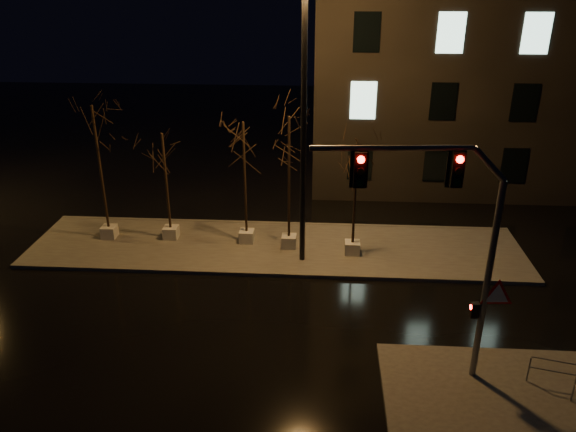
{
  "coord_description": "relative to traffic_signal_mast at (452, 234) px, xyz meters",
  "views": [
    {
      "loc": [
        2.04,
        -16.55,
        11.56
      ],
      "look_at": [
        0.74,
        3.33,
        2.8
      ],
      "focal_mm": 35.0,
      "sensor_mm": 36.0,
      "label": 1
    }
  ],
  "objects": [
    {
      "name": "tree_1",
      "position": [
        -10.52,
        8.96,
        -0.91
      ],
      "size": [
        1.8,
        1.8,
        5.12
      ],
      "color": "beige",
      "rests_on": "median"
    },
    {
      "name": "tree_2",
      "position": [
        -6.96,
        8.78,
        -0.44
      ],
      "size": [
        1.8,
        1.8,
        5.74
      ],
      "color": "beige",
      "rests_on": "median"
    },
    {
      "name": "streetlight_main",
      "position": [
        -4.36,
        7.25,
        1.79
      ],
      "size": [
        2.81,
        1.15,
        11.41
      ],
      "rotation": [
        0.0,
        0.0,
        0.3
      ],
      "color": "black",
      "rests_on": "median"
    },
    {
      "name": "tree_0",
      "position": [
        -13.39,
        8.84,
        0.02
      ],
      "size": [
        1.8,
        1.8,
        6.35
      ],
      "color": "beige",
      "rests_on": "median"
    },
    {
      "name": "tree_3",
      "position": [
        -5.0,
        8.39,
        -0.16
      ],
      "size": [
        1.8,
        1.8,
        6.12
      ],
      "color": "beige",
      "rests_on": "median"
    },
    {
      "name": "sidewalk_corner",
      "position": [
        1.88,
        -1.05,
        -4.87
      ],
      "size": [
        7.0,
        5.0,
        0.15
      ],
      "primitive_type": "cube",
      "color": "#47453F",
      "rests_on": "ground"
    },
    {
      "name": "ground",
      "position": [
        -5.62,
        2.45,
        -4.95
      ],
      "size": [
        90.0,
        90.0,
        0.0
      ],
      "primitive_type": "plane",
      "color": "black",
      "rests_on": "ground"
    },
    {
      "name": "guard_rail_a",
      "position": [
        3.76,
        -0.35,
        -4.21
      ],
      "size": [
        2.05,
        0.53,
        0.91
      ],
      "rotation": [
        0.0,
        0.0,
        -0.24
      ],
      "color": "slate",
      "rests_on": "sidewalk_corner"
    },
    {
      "name": "median",
      "position": [
        -5.62,
        8.45,
        -4.87
      ],
      "size": [
        22.0,
        5.0,
        0.15
      ],
      "primitive_type": "cube",
      "color": "#47453F",
      "rests_on": "ground"
    },
    {
      "name": "traffic_signal_mast",
      "position": [
        0.0,
        0.0,
        0.0
      ],
      "size": [
        5.98,
        0.54,
        7.31
      ],
      "rotation": [
        0.0,
        0.0,
        0.07
      ],
      "color": "slate",
      "rests_on": "sidewalk_corner"
    },
    {
      "name": "tree_4",
      "position": [
        -2.2,
        7.94,
        -1.3
      ],
      "size": [
        1.8,
        1.8,
        4.61
      ],
      "color": "beige",
      "rests_on": "median"
    },
    {
      "name": "building",
      "position": [
        8.38,
        20.45,
        2.55
      ],
      "size": [
        25.0,
        12.0,
        15.0
      ],
      "primitive_type": "cube",
      "color": "black",
      "rests_on": "ground"
    }
  ]
}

